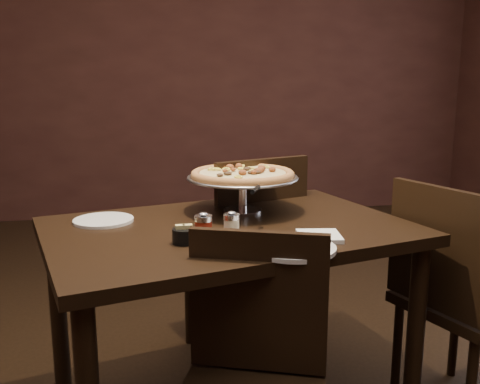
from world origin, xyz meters
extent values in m
cube|color=black|center=(0.00, 3.51, 1.40)|extent=(6.00, 0.02, 2.80)
cube|color=black|center=(-0.01, 0.05, 0.79)|extent=(1.48, 1.17, 0.04)
cylinder|color=black|center=(0.65, -0.16, 0.38)|extent=(0.06, 0.06, 0.77)
cylinder|color=black|center=(-0.67, 0.25, 0.38)|extent=(0.06, 0.06, 0.77)
cylinder|color=black|center=(0.46, 0.55, 0.38)|extent=(0.06, 0.06, 0.77)
cylinder|color=silver|center=(0.08, 0.25, 0.82)|extent=(0.15, 0.15, 0.01)
cylinder|color=silver|center=(0.08, 0.25, 0.88)|extent=(0.03, 0.03, 0.12)
cylinder|color=silver|center=(0.08, 0.25, 0.94)|extent=(0.11, 0.11, 0.01)
cylinder|color=gray|center=(0.08, 0.25, 0.95)|extent=(0.44, 0.44, 0.01)
torus|color=gray|center=(0.08, 0.25, 0.95)|extent=(0.45, 0.45, 0.01)
cylinder|color=#9E612F|center=(0.08, 0.25, 0.96)|extent=(0.41, 0.41, 0.01)
torus|color=#9E612F|center=(0.08, 0.25, 0.96)|extent=(0.42, 0.42, 0.04)
cylinder|color=tan|center=(0.08, 0.25, 0.97)|extent=(0.35, 0.35, 0.01)
cylinder|color=#F9EDC2|center=(-0.02, -0.12, 0.85)|extent=(0.05, 0.05, 0.07)
cylinder|color=silver|center=(-0.02, -0.12, 0.89)|extent=(0.06, 0.06, 0.02)
ellipsoid|color=silver|center=(-0.02, -0.12, 0.90)|extent=(0.03, 0.03, 0.01)
cylinder|color=maroon|center=(-0.12, -0.15, 0.85)|extent=(0.06, 0.06, 0.07)
cylinder|color=silver|center=(-0.12, -0.15, 0.89)|extent=(0.06, 0.06, 0.02)
ellipsoid|color=silver|center=(-0.12, -0.15, 0.91)|extent=(0.03, 0.03, 0.01)
cylinder|color=black|center=(-0.18, -0.14, 0.84)|extent=(0.08, 0.08, 0.05)
cube|color=#D4C67A|center=(-0.20, -0.14, 0.85)|extent=(0.03, 0.02, 0.05)
cube|color=#D4C67A|center=(-0.17, -0.14, 0.85)|extent=(0.03, 0.02, 0.05)
cube|color=white|center=(0.27, -0.17, 0.82)|extent=(0.16, 0.16, 0.02)
cylinder|color=white|center=(-0.47, 0.18, 0.82)|extent=(0.22, 0.22, 0.01)
cylinder|color=white|center=(0.15, -0.28, 0.82)|extent=(0.27, 0.27, 0.01)
cone|color=silver|center=(0.07, -0.04, 0.96)|extent=(0.13, 0.13, 0.00)
cylinder|color=black|center=(0.07, -0.04, 0.96)|extent=(0.06, 0.11, 0.02)
cube|color=black|center=(0.13, 0.63, 0.48)|extent=(0.60, 0.60, 0.04)
cube|color=black|center=(0.20, 0.43, 0.75)|extent=(0.45, 0.19, 0.49)
cylinder|color=black|center=(0.24, 0.87, 0.23)|extent=(0.04, 0.04, 0.45)
cylinder|color=black|center=(-0.11, 0.74, 0.23)|extent=(0.04, 0.04, 0.45)
cylinder|color=black|center=(0.37, 0.52, 0.23)|extent=(0.04, 0.04, 0.45)
cylinder|color=black|center=(0.02, 0.39, 0.23)|extent=(0.04, 0.04, 0.45)
cube|color=black|center=(0.02, -0.35, 0.68)|extent=(0.40, 0.17, 0.44)
cube|color=black|center=(0.95, -0.01, 0.46)|extent=(0.57, 0.57, 0.04)
cube|color=black|center=(0.76, -0.08, 0.72)|extent=(0.18, 0.43, 0.47)
cylinder|color=black|center=(1.06, 0.22, 0.22)|extent=(0.04, 0.04, 0.43)
cylinder|color=black|center=(0.72, 0.10, 0.22)|extent=(0.04, 0.04, 0.43)
camera|label=1|loc=(-0.29, -1.83, 1.33)|focal=40.00mm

